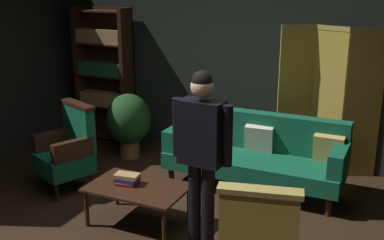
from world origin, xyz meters
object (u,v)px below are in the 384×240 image
Objects in this scene: book_tan_leather at (127,176)px; bookshelf at (104,72)px; potted_plant at (129,121)px; coffee_table at (138,190)px; velvet_couch at (256,151)px; folding_screen at (328,99)px; armchair_wing_left at (68,150)px; standing_figure at (202,146)px; book_navy_cloth at (127,179)px; book_red_leather at (127,182)px.

bookshelf is at bearing 129.48° from book_tan_leather.
bookshelf is at bearing 144.20° from potted_plant.
coffee_table is (1.90, -2.16, -0.70)m from bookshelf.
bookshelf is 0.97× the size of velvet_couch.
folding_screen is 2.06× the size of potted_plant.
standing_figure reaches higher than armchair_wing_left.
velvet_couch is at bearing 56.50° from book_navy_cloth.
book_navy_cloth is (1.77, -2.15, -0.60)m from bookshelf.
folding_screen reaches higher than book_navy_cloth.
book_navy_cloth is (-1.59, -2.24, -0.52)m from folding_screen.
book_navy_cloth is (-0.91, 0.16, -0.56)m from standing_figure.
book_tan_leather is at bearing 175.30° from coffee_table.
folding_screen is 3.29m from armchair_wing_left.
folding_screen is 1.83× the size of armchair_wing_left.
standing_figure is 1.85× the size of potted_plant.
book_navy_cloth is at bearing -50.52° from bookshelf.
velvet_couch is 9.33× the size of book_navy_cloth.
folding_screen is at bearing 54.65° from book_red_leather.
coffee_table is 4.40× the size of book_navy_cloth.
potted_plant is (-2.59, -0.65, -0.45)m from folding_screen.
folding_screen reaches higher than book_red_leather.
folding_screen is 2.76m from coffee_table.
book_navy_cloth is at bearing -123.50° from velvet_couch.
velvet_couch is at bearing 56.50° from book_red_leather.
velvet_couch is (2.70, -0.74, -0.62)m from bookshelf.
book_tan_leather is (1.00, -1.59, -0.02)m from potted_plant.
coffee_table is 5.05× the size of book_red_leather.
book_tan_leather reaches higher than book_red_leather.
book_tan_leather is at bearing -125.35° from folding_screen.
folding_screen is 3.36m from bookshelf.
book_tan_leather is at bearing 0.00° from book_red_leather.
standing_figure reaches higher than book_red_leather.
standing_figure is (1.99, -0.56, 0.54)m from armchair_wing_left.
book_tan_leather is at bearing -50.52° from bookshelf.
bookshelf is 2.85m from book_red_leather.
standing_figure reaches higher than book_navy_cloth.
folding_screen is 0.90× the size of velvet_couch.
coffee_table is 0.14m from book_red_leather.
standing_figure reaches higher than coffee_table.
book_red_leather is 0.04m from book_navy_cloth.
folding_screen is at bearing 1.65° from bookshelf.
book_navy_cloth is (0.00, -0.00, 0.04)m from book_red_leather.
standing_figure is 1.08m from book_navy_cloth.
bookshelf is 2.05× the size of coffee_table.
book_navy_cloth reaches higher than book_red_leather.
bookshelf is 2.85m from book_navy_cloth.
book_navy_cloth is at bearing 169.72° from standing_figure.
armchair_wing_left reaches higher than book_navy_cloth.
folding_screen is at bearing 54.65° from book_tan_leather.
armchair_wing_left is at bearing -145.33° from folding_screen.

